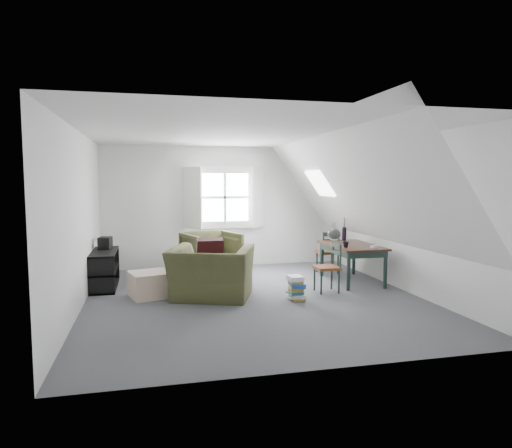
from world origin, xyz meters
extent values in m
plane|color=#4B4C50|center=(0.00, 0.00, 0.00)|extent=(5.50, 5.50, 0.00)
plane|color=white|center=(0.00, 0.00, 2.50)|extent=(5.50, 5.50, 0.00)
plane|color=silver|center=(0.00, 2.75, 1.25)|extent=(5.00, 0.00, 5.00)
plane|color=silver|center=(0.00, -2.75, 1.25)|extent=(5.00, 0.00, 5.00)
plane|color=silver|center=(-2.50, 0.00, 1.25)|extent=(0.00, 5.50, 5.50)
plane|color=silver|center=(2.50, 0.00, 1.25)|extent=(0.00, 5.50, 5.50)
plane|color=white|center=(-1.55, 0.00, 1.78)|extent=(3.19, 5.50, 4.48)
plane|color=white|center=(1.55, 0.00, 1.78)|extent=(3.19, 5.50, 4.48)
cube|color=white|center=(0.00, 2.73, 1.45)|extent=(1.30, 0.04, 1.30)
cube|color=white|center=(-0.68, 2.57, 1.45)|extent=(0.35, 0.35, 1.25)
cube|color=white|center=(0.68, 2.57, 1.45)|extent=(0.35, 0.35, 1.25)
cube|color=white|center=(0.00, 2.72, 1.45)|extent=(1.00, 0.02, 1.00)
cube|color=white|center=(0.00, 2.70, 1.45)|extent=(1.08, 0.04, 0.05)
cube|color=white|center=(0.00, 2.70, 1.45)|extent=(0.05, 0.04, 1.08)
cube|color=white|center=(1.55, 1.30, 1.75)|extent=(0.35, 0.75, 0.47)
imported|color=#3E4122|center=(-0.64, 0.15, 0.00)|extent=(1.49, 1.41, 0.78)
imported|color=#3E4122|center=(-0.43, 1.69, 0.00)|extent=(1.16, 1.17, 0.85)
cube|color=#340E14|center=(-0.64, 0.30, 0.70)|extent=(0.41, 0.25, 0.42)
cube|color=#C4AA93|center=(-1.55, 0.44, 0.19)|extent=(0.72, 0.72, 0.39)
cube|color=black|center=(1.94, 0.71, 0.65)|extent=(0.80, 1.34, 0.04)
cube|color=#1D312B|center=(1.94, 0.71, 0.58)|extent=(0.71, 1.25, 0.11)
cylinder|color=#1D312B|center=(1.61, 0.11, 0.32)|extent=(0.06, 0.06, 0.63)
cylinder|color=#1D312B|center=(2.27, 0.11, 0.32)|extent=(0.06, 0.06, 0.63)
cylinder|color=#1D312B|center=(1.61, 1.30, 0.32)|extent=(0.06, 0.06, 0.63)
cylinder|color=#1D312B|center=(2.27, 1.30, 0.32)|extent=(0.06, 0.06, 0.63)
sphere|color=silver|center=(1.79, 1.16, 0.80)|extent=(0.25, 0.25, 0.25)
cylinder|color=silver|center=(1.79, 1.16, 0.96)|extent=(0.08, 0.08, 0.13)
cylinder|color=black|center=(2.04, 1.26, 0.79)|extent=(0.08, 0.08, 0.25)
cylinder|color=#3F2D1E|center=(2.04, 1.26, 1.07)|extent=(0.03, 0.05, 0.45)
cylinder|color=#3F2D1E|center=(2.05, 1.27, 1.07)|extent=(0.04, 0.06, 0.45)
cylinder|color=#3F2D1E|center=(2.03, 1.25, 1.07)|extent=(0.05, 0.08, 0.45)
imported|color=black|center=(1.69, 0.41, 0.67)|extent=(0.10, 0.10, 0.10)
cube|color=white|center=(2.14, 0.26, 0.69)|extent=(0.13, 0.10, 0.04)
cube|color=#612C13|center=(1.82, 1.53, 0.41)|extent=(0.39, 0.39, 0.05)
cylinder|color=#1D312B|center=(1.97, 1.69, 0.20)|extent=(0.03, 0.03, 0.40)
cylinder|color=#1D312B|center=(1.97, 1.38, 0.20)|extent=(0.03, 0.03, 0.40)
cylinder|color=#1D312B|center=(1.66, 1.69, 0.20)|extent=(0.03, 0.03, 0.40)
cylinder|color=#1D312B|center=(1.66, 1.38, 0.20)|extent=(0.03, 0.03, 0.40)
cylinder|color=#1D312B|center=(1.97, 1.36, 0.62)|extent=(0.03, 0.03, 0.41)
cylinder|color=#1D312B|center=(1.66, 1.36, 0.62)|extent=(0.03, 0.03, 0.41)
cube|color=#1D312B|center=(1.82, 1.36, 0.78)|extent=(0.31, 0.03, 0.07)
cube|color=#1D312B|center=(1.82, 1.36, 0.66)|extent=(0.31, 0.03, 0.06)
cube|color=#612C13|center=(1.23, 0.12, 0.40)|extent=(0.37, 0.37, 0.04)
cylinder|color=#1D312B|center=(1.08, 0.27, 0.19)|extent=(0.03, 0.03, 0.38)
cylinder|color=#1D312B|center=(1.38, 0.27, 0.19)|extent=(0.03, 0.03, 0.38)
cylinder|color=#1D312B|center=(1.08, -0.03, 0.19)|extent=(0.03, 0.03, 0.38)
cylinder|color=#1D312B|center=(1.38, -0.03, 0.19)|extent=(0.03, 0.03, 0.38)
cylinder|color=#1D312B|center=(1.40, 0.27, 0.59)|extent=(0.03, 0.03, 0.40)
cylinder|color=#1D312B|center=(1.40, -0.03, 0.59)|extent=(0.03, 0.03, 0.40)
cube|color=#1D312B|center=(1.40, 0.12, 0.75)|extent=(0.03, 0.30, 0.07)
cube|color=#1D312B|center=(1.40, 0.12, 0.64)|extent=(0.03, 0.30, 0.05)
cube|color=black|center=(-2.30, 1.29, 0.02)|extent=(0.40, 1.20, 0.03)
cube|color=black|center=(-2.30, 1.29, 0.30)|extent=(0.40, 1.20, 0.03)
cube|color=black|center=(-2.30, 1.29, 0.60)|extent=(0.40, 1.20, 0.03)
cube|color=black|center=(-2.30, 0.71, 0.30)|extent=(0.40, 0.03, 0.60)
cube|color=black|center=(-2.30, 1.88, 0.30)|extent=(0.40, 0.03, 0.60)
cube|color=#264C99|center=(-2.30, 0.94, 0.13)|extent=(0.18, 0.20, 0.22)
cube|color=red|center=(-2.30, 1.39, 0.13)|extent=(0.18, 0.24, 0.22)
cube|color=white|center=(-2.30, 1.09, 0.42)|extent=(0.18, 0.22, 0.20)
cube|color=black|center=(-2.30, 1.54, 0.71)|extent=(0.24, 0.30, 0.22)
cube|color=#B29933|center=(0.61, -0.25, 0.02)|extent=(0.19, 0.25, 0.03)
cube|color=white|center=(0.58, -0.23, 0.05)|extent=(0.25, 0.28, 0.03)
cube|color=white|center=(0.61, -0.25, 0.08)|extent=(0.21, 0.27, 0.03)
cube|color=#337F4C|center=(0.57, -0.25, 0.11)|extent=(0.21, 0.26, 0.03)
cube|color=#264C99|center=(0.59, -0.27, 0.13)|extent=(0.22, 0.29, 0.02)
cube|color=#B29933|center=(0.59, -0.25, 0.15)|extent=(0.19, 0.25, 0.02)
cube|color=#B29933|center=(0.59, -0.23, 0.18)|extent=(0.22, 0.28, 0.03)
cube|color=#264C99|center=(0.61, -0.27, 0.21)|extent=(0.22, 0.29, 0.03)
cube|color=#264C99|center=(0.60, -0.27, 0.25)|extent=(0.23, 0.28, 0.03)
cube|color=#B29933|center=(0.59, -0.22, 0.28)|extent=(0.21, 0.26, 0.03)
cube|color=white|center=(0.58, -0.23, 0.31)|extent=(0.21, 0.24, 0.04)
cube|color=white|center=(0.58, -0.22, 0.35)|extent=(0.21, 0.25, 0.03)
camera|label=1|loc=(-1.55, -6.68, 1.79)|focal=32.00mm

